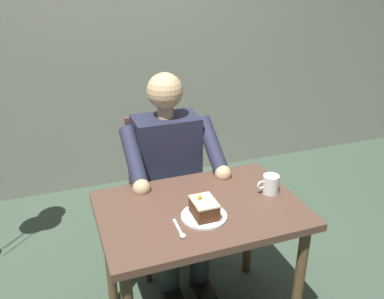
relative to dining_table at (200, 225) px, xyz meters
name	(u,v)px	position (x,y,z in m)	size (l,w,h in m)	color
dining_table	(200,225)	(0.00, 0.00, 0.00)	(0.94, 0.63, 0.70)	brown
chair	(163,182)	(0.00, -0.63, -0.10)	(0.42, 0.42, 0.91)	brown
seated_person	(171,176)	(0.00, -0.46, 0.03)	(0.53, 0.58, 1.21)	#25283D
dessert_plate	(204,216)	(0.01, 0.08, 0.11)	(0.21, 0.21, 0.01)	silver
cake_slice	(204,208)	(0.01, 0.08, 0.15)	(0.10, 0.13, 0.10)	#542D17
coffee_cup	(270,184)	(-0.37, -0.01, 0.15)	(0.11, 0.08, 0.09)	white
dessert_spoon	(180,231)	(0.15, 0.15, 0.10)	(0.03, 0.14, 0.01)	silver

